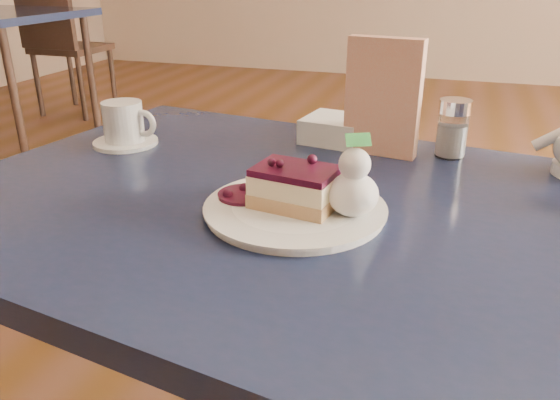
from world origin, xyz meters
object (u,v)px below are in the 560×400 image
(main_table, at_px, (308,246))
(cheesecake_slice, at_px, (295,187))
(coffee_set, at_px, (125,126))
(bg_table_far_left, at_px, (7,128))
(dessert_plate, at_px, (295,209))

(main_table, xyz_separation_m, cheesecake_slice, (-0.01, -0.05, 0.12))
(main_table, bearing_deg, coffee_set, 167.80)
(main_table, relative_size, bg_table_far_left, 0.65)
(main_table, distance_m, cheesecake_slice, 0.13)
(dessert_plate, relative_size, coffee_set, 1.89)
(dessert_plate, relative_size, bg_table_far_left, 0.13)
(cheesecake_slice, distance_m, coffee_set, 0.47)
(main_table, xyz_separation_m, bg_table_far_left, (-2.61, 2.01, -0.59))
(bg_table_far_left, bearing_deg, coffee_set, -39.90)
(cheesecake_slice, relative_size, coffee_set, 0.94)
(dessert_plate, height_order, coffee_set, coffee_set)
(main_table, relative_size, coffee_set, 9.39)
(main_table, relative_size, cheesecake_slice, 9.94)
(coffee_set, bearing_deg, bg_table_far_left, 139.86)
(dessert_plate, distance_m, bg_table_far_left, 3.38)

